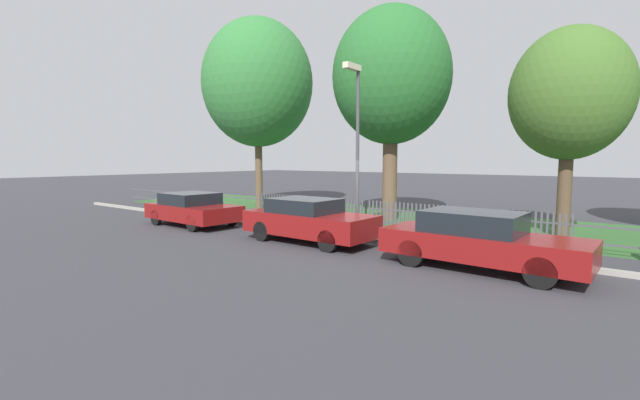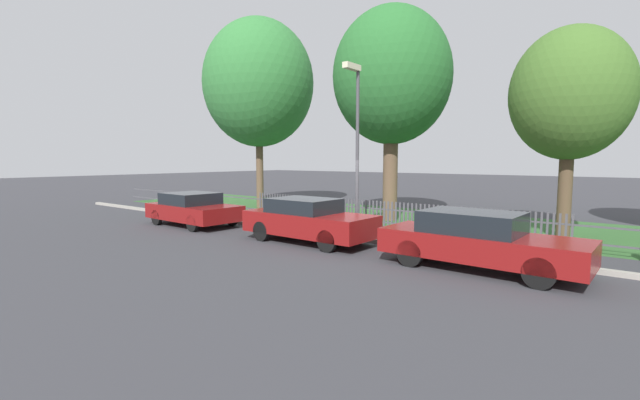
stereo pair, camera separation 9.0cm
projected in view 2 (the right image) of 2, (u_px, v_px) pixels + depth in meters
name	position (u px, v px, depth m)	size (l,w,h in m)	color
ground_plane	(343.00, 239.00, 13.59)	(120.00, 120.00, 0.00)	#38383D
kerb_stone	(345.00, 237.00, 13.66)	(33.77, 0.20, 0.12)	#9E998E
grass_strip	(419.00, 219.00, 17.98)	(33.77, 6.77, 0.01)	#33602D
park_fence	(379.00, 215.00, 15.28)	(33.77, 0.05, 1.05)	#4C4C51
parked_car_silver_hatchback	(193.00, 209.00, 16.35)	(3.90, 1.99, 1.25)	maroon
parked_car_black_saloon	(308.00, 220.00, 13.04)	(4.19, 1.75, 1.34)	maroon
parked_car_navy_estate	(478.00, 240.00, 9.78)	(4.53, 1.73, 1.34)	maroon
covered_motorcycle	(316.00, 209.00, 16.13)	(1.97, 0.80, 1.09)	black
tree_nearest_kerb	(259.00, 83.00, 21.72)	(5.60, 5.60, 9.60)	brown
tree_behind_motorcycle	(392.00, 77.00, 17.24)	(4.77, 4.77, 8.62)	brown
tree_mid_park	(570.00, 95.00, 12.88)	(3.46, 3.46, 6.49)	brown
street_lamp	(356.00, 130.00, 13.56)	(0.20, 0.79, 5.47)	#47474C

